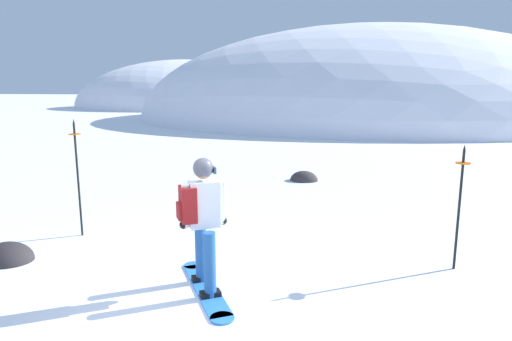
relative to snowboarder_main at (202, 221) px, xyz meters
name	(u,v)px	position (x,y,z in m)	size (l,w,h in m)	color
ground_plane	(163,318)	(-0.19, -0.77, -0.92)	(300.00, 300.00, 0.00)	white
ridge_peak_main	(362,118)	(1.18, 33.88, -0.92)	(37.88, 34.09, 15.12)	white
ridge_peak_far	(186,107)	(-22.50, 50.41, -0.92)	(29.32, 26.39, 12.52)	white
snowboarder_main	(202,221)	(0.00, 0.00, 0.00)	(1.17, 1.56, 1.71)	blue
piste_marker_near	(460,199)	(3.22, 1.54, 0.11)	(0.20, 0.20, 1.80)	black
piste_marker_far	(77,170)	(-2.84, 1.43, 0.24)	(0.20, 0.20, 2.04)	black
rock_dark	(304,181)	(0.23, 6.99, -0.92)	(0.78, 0.66, 0.54)	#383333
rock_mid	(8,260)	(-3.20, 0.15, -0.92)	(0.79, 0.67, 0.55)	#282628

